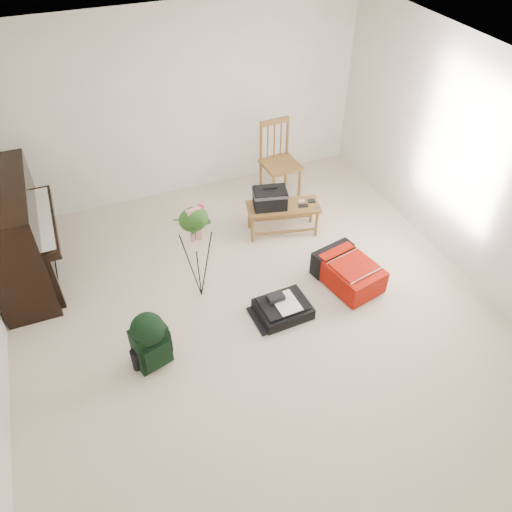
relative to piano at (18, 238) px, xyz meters
name	(u,v)px	position (x,y,z in m)	size (l,w,h in m)	color
floor	(259,321)	(2.19, -1.60, -0.60)	(5.00, 5.50, 0.01)	beige
ceiling	(260,95)	(2.19, -1.60, 1.90)	(5.00, 5.50, 0.01)	white
wall_back	(179,106)	(2.19, 1.15, 0.65)	(5.00, 0.04, 2.50)	white
wall_right	(481,173)	(4.69, -1.60, 0.65)	(0.04, 5.50, 2.50)	white
piano	(18,238)	(0.00, 0.00, 0.00)	(0.71, 1.50, 1.25)	black
bench	(275,202)	(2.93, -0.29, -0.11)	(0.97, 0.57, 0.70)	brown
dining_chair	(279,162)	(3.35, 0.52, -0.08)	(0.49, 0.49, 1.07)	brown
red_suitcase	(346,269)	(3.35, -1.39, -0.43)	(0.64, 0.84, 0.32)	#B01607
black_duffel	(283,308)	(2.47, -1.60, -0.52)	(0.57, 0.47, 0.23)	black
green_backpack	(150,339)	(1.03, -1.72, -0.24)	(0.37, 0.34, 0.66)	black
flower_stand	(197,254)	(1.73, -1.00, 0.00)	(0.47, 0.47, 1.23)	black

